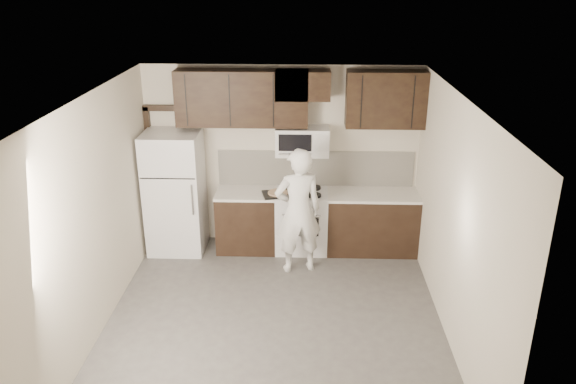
# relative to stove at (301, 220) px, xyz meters

# --- Properties ---
(floor) EXTENTS (4.50, 4.50, 0.00)m
(floor) POSITION_rel_stove_xyz_m (-0.30, -1.94, -0.46)
(floor) COLOR #4B4846
(floor) RESTS_ON ground
(back_wall) EXTENTS (4.00, 0.00, 4.00)m
(back_wall) POSITION_rel_stove_xyz_m (-0.30, 0.31, 0.89)
(back_wall) COLOR beige
(back_wall) RESTS_ON ground
(ceiling) EXTENTS (4.50, 4.50, 0.00)m
(ceiling) POSITION_rel_stove_xyz_m (-0.30, -1.94, 2.24)
(ceiling) COLOR white
(ceiling) RESTS_ON back_wall
(counter_run) EXTENTS (2.95, 0.64, 0.91)m
(counter_run) POSITION_rel_stove_xyz_m (0.30, 0.00, -0.00)
(counter_run) COLOR black
(counter_run) RESTS_ON floor
(stove) EXTENTS (0.76, 0.66, 0.94)m
(stove) POSITION_rel_stove_xyz_m (0.00, 0.00, 0.00)
(stove) COLOR silver
(stove) RESTS_ON floor
(backsplash) EXTENTS (2.90, 0.02, 0.54)m
(backsplash) POSITION_rel_stove_xyz_m (0.20, 0.30, 0.72)
(backsplash) COLOR silver
(backsplash) RESTS_ON counter_run
(upper_cabinets) EXTENTS (3.48, 0.35, 0.78)m
(upper_cabinets) POSITION_rel_stove_xyz_m (-0.09, 0.14, 1.82)
(upper_cabinets) COLOR black
(upper_cabinets) RESTS_ON back_wall
(microwave) EXTENTS (0.76, 0.42, 0.40)m
(microwave) POSITION_rel_stove_xyz_m (-0.00, 0.12, 1.19)
(microwave) COLOR silver
(microwave) RESTS_ON upper_cabinets
(refrigerator) EXTENTS (0.80, 0.76, 1.80)m
(refrigerator) POSITION_rel_stove_xyz_m (-1.85, -0.05, 0.44)
(refrigerator) COLOR silver
(refrigerator) RESTS_ON floor
(door_trim) EXTENTS (0.50, 0.08, 2.12)m
(door_trim) POSITION_rel_stove_xyz_m (-2.22, 0.27, 0.79)
(door_trim) COLOR black
(door_trim) RESTS_ON floor
(saucepan) EXTENTS (0.28, 0.16, 0.16)m
(saucepan) POSITION_rel_stove_xyz_m (-0.18, 0.15, 0.51)
(saucepan) COLOR silver
(saucepan) RESTS_ON stove
(baking_tray) EXTENTS (0.50, 0.42, 0.02)m
(baking_tray) POSITION_rel_stove_xyz_m (-0.34, -0.11, 0.46)
(baking_tray) COLOR black
(baking_tray) RESTS_ON counter_run
(pizza) EXTENTS (0.35, 0.35, 0.02)m
(pizza) POSITION_rel_stove_xyz_m (-0.34, -0.11, 0.48)
(pizza) COLOR tan
(pizza) RESTS_ON baking_tray
(person) EXTENTS (0.73, 0.58, 1.77)m
(person) POSITION_rel_stove_xyz_m (-0.04, -0.64, 0.43)
(person) COLOR white
(person) RESTS_ON floor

